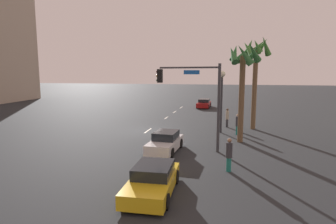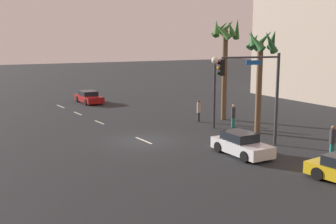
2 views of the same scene
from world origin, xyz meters
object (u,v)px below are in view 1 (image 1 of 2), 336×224
Objects in this scene: car_0 at (165,142)px; streetlamp at (222,89)px; traffic_signal at (196,92)px; car_1 at (204,104)px; car_2 at (153,180)px; pedestrian_0 at (227,117)px; palm_tree_0 at (243,67)px; palm_tree_1 at (256,61)px; pedestrian_2 at (229,154)px; pedestrian_1 at (237,124)px.

streetlamp is at bearing 153.06° from car_0.
car_1 is at bearing -176.17° from traffic_signal.
streetlamp is (18.16, 3.16, 3.31)m from car_1.
car_1 reaches higher than car_2.
pedestrian_0 is 7.64m from palm_tree_0.
palm_tree_1 is (-9.33, 6.53, 5.82)m from car_0.
car_0 is 8.46m from streetlamp.
pedestrian_2 reaches higher than car_1.
traffic_signal is at bearing -149.74° from pedestrian_2.
pedestrian_2 is at bearing 4.26° from streetlamp.
streetlamp is 4.02m from pedestrian_0.
pedestrian_0 reaches higher than car_0.
car_0 is at bearing -22.81° from pedestrian_0.
car_0 is at bearing -125.78° from pedestrian_2.
car_2 is at bearing -7.91° from traffic_signal.
pedestrian_2 is (28.18, 3.91, 0.36)m from car_1.
car_2 is 13.53m from pedestrian_1.
streetlamp is 4.01m from palm_tree_0.
car_2 is 4.83m from pedestrian_2.
pedestrian_1 reaches higher than car_0.
pedestrian_0 is at bearing 166.81° from traffic_signal.
pedestrian_0 is 12.73m from pedestrian_2.
pedestrian_0 is at bearing 168.89° from streetlamp.
pedestrian_0 is (15.46, 3.69, 0.39)m from car_1.
pedestrian_1 reaches higher than car_2.
streetlamp is 10.47m from pedestrian_2.
pedestrian_1 is (0.60, 1.44, -2.96)m from streetlamp.
pedestrian_0 is at bearing 13.44° from car_1.
streetlamp is at bearing -112.57° from pedestrian_1.
car_1 is 18.73m from streetlamp.
palm_tree_0 is at bearing 126.11° from car_0.
pedestrian_2 is at bearing -10.30° from palm_tree_1.
car_2 is at bearing 1.08° from car_1.
pedestrian_1 is at bearing 151.65° from traffic_signal.
pedestrian_2 is (12.73, 0.21, -0.03)m from pedestrian_0.
streetlamp is 0.72× the size of palm_tree_0.
palm_tree_0 is (-10.34, 4.19, 5.16)m from car_2.
car_0 is 2.17× the size of pedestrian_0.
palm_tree_1 reaches higher than streetlamp.
palm_tree_0 reaches higher than pedestrian_1.
traffic_signal reaches higher than car_0.
traffic_signal is 4.64m from palm_tree_0.
traffic_signal reaches higher than pedestrian_1.
palm_tree_0 reaches higher than car_0.
palm_tree_1 is (-8.50, 4.54, 2.41)m from traffic_signal.
car_1 is at bearing 179.17° from car_0.
car_1 is at bearing -158.67° from palm_tree_1.
pedestrian_0 is 5.97m from palm_tree_1.
car_1 is at bearing -166.56° from pedestrian_0.
pedestrian_2 is at bearing 0.96° from pedestrian_0.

